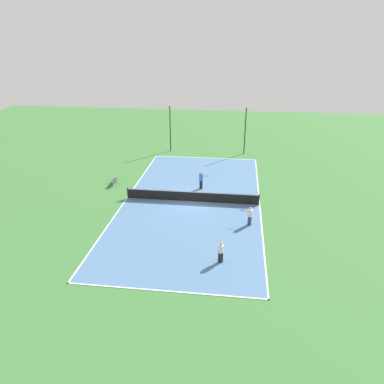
{
  "coord_description": "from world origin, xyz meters",
  "views": [
    {
      "loc": [
        3.62,
        -28.7,
        13.4
      ],
      "look_at": [
        0.0,
        0.0,
        0.9
      ],
      "focal_mm": 35.0,
      "sensor_mm": 36.0,
      "label": 1
    }
  ],
  "objects_px": {
    "bench": "(114,181)",
    "player_near_blue": "(201,179)",
    "tennis_net": "(192,196)",
    "player_near_white": "(250,215)",
    "player_far_white": "(221,251)",
    "fence_post_back_left": "(170,129)",
    "fence_post_back_right": "(245,131)",
    "tennis_ball_near_net": "(167,183)",
    "tennis_ball_far_baseline": "(183,186)",
    "tennis_ball_midcourt": "(221,237)",
    "tennis_ball_right_alley": "(176,160)"
  },
  "relations": [
    {
      "from": "bench",
      "to": "tennis_ball_midcourt",
      "type": "relative_size",
      "value": 20.68
    },
    {
      "from": "bench",
      "to": "player_near_white",
      "type": "relative_size",
      "value": 0.98
    },
    {
      "from": "bench",
      "to": "player_near_blue",
      "type": "distance_m",
      "value": 8.28
    },
    {
      "from": "fence_post_back_right",
      "to": "player_near_white",
      "type": "bearing_deg",
      "value": -88.78
    },
    {
      "from": "player_near_blue",
      "to": "player_near_white",
      "type": "bearing_deg",
      "value": -51.03
    },
    {
      "from": "tennis_net",
      "to": "bench",
      "type": "bearing_deg",
      "value": 160.05
    },
    {
      "from": "tennis_net",
      "to": "tennis_ball_right_alley",
      "type": "xyz_separation_m",
      "value": [
        -3.15,
        10.74,
        -0.45
      ]
    },
    {
      "from": "player_near_blue",
      "to": "fence_post_back_left",
      "type": "xyz_separation_m",
      "value": [
        -4.88,
        11.35,
        1.73
      ]
    },
    {
      "from": "tennis_net",
      "to": "player_near_white",
      "type": "xyz_separation_m",
      "value": [
        4.78,
        -3.58,
        0.32
      ]
    },
    {
      "from": "player_far_white",
      "to": "player_near_blue",
      "type": "bearing_deg",
      "value": -35.92
    },
    {
      "from": "tennis_net",
      "to": "player_near_white",
      "type": "height_order",
      "value": "player_near_white"
    },
    {
      "from": "bench",
      "to": "tennis_ball_far_baseline",
      "type": "relative_size",
      "value": 20.68
    },
    {
      "from": "tennis_ball_midcourt",
      "to": "tennis_ball_right_alley",
      "type": "height_order",
      "value": "same"
    },
    {
      "from": "tennis_ball_near_net",
      "to": "tennis_net",
      "type": "bearing_deg",
      "value": -52.63
    },
    {
      "from": "fence_post_back_right",
      "to": "bench",
      "type": "bearing_deg",
      "value": -136.83
    },
    {
      "from": "bench",
      "to": "tennis_ball_right_alley",
      "type": "xyz_separation_m",
      "value": [
        4.62,
        7.92,
        -0.33
      ]
    },
    {
      "from": "tennis_ball_near_net",
      "to": "fence_post_back_left",
      "type": "bearing_deg",
      "value": 98.27
    },
    {
      "from": "player_far_white",
      "to": "tennis_ball_midcourt",
      "type": "height_order",
      "value": "player_far_white"
    },
    {
      "from": "tennis_ball_far_baseline",
      "to": "fence_post_back_right",
      "type": "height_order",
      "value": "fence_post_back_right"
    },
    {
      "from": "tennis_ball_near_net",
      "to": "fence_post_back_right",
      "type": "height_order",
      "value": "fence_post_back_right"
    },
    {
      "from": "tennis_ball_midcourt",
      "to": "bench",
      "type": "bearing_deg",
      "value": 141.01
    },
    {
      "from": "tennis_net",
      "to": "tennis_ball_near_net",
      "type": "distance_m",
      "value": 4.76
    },
    {
      "from": "tennis_ball_near_net",
      "to": "fence_post_back_right",
      "type": "xyz_separation_m",
      "value": [
        7.28,
        10.48,
        2.65
      ]
    },
    {
      "from": "player_near_blue",
      "to": "tennis_ball_far_baseline",
      "type": "bearing_deg",
      "value": 176.68
    },
    {
      "from": "player_far_white",
      "to": "tennis_ball_midcourt",
      "type": "relative_size",
      "value": 21.07
    },
    {
      "from": "tennis_net",
      "to": "bench",
      "type": "xyz_separation_m",
      "value": [
        -7.78,
        2.82,
        -0.13
      ]
    },
    {
      "from": "tennis_ball_near_net",
      "to": "fence_post_back_left",
      "type": "xyz_separation_m",
      "value": [
        -1.52,
        10.48,
        2.65
      ]
    },
    {
      "from": "player_near_white",
      "to": "fence_post_back_right",
      "type": "xyz_separation_m",
      "value": [
        -0.38,
        17.83,
        1.87
      ]
    },
    {
      "from": "tennis_ball_far_baseline",
      "to": "tennis_ball_midcourt",
      "type": "distance_m",
      "value": 9.75
    },
    {
      "from": "tennis_ball_far_baseline",
      "to": "fence_post_back_right",
      "type": "bearing_deg",
      "value": 62.9
    },
    {
      "from": "tennis_net",
      "to": "tennis_ball_right_alley",
      "type": "distance_m",
      "value": 11.2
    },
    {
      "from": "tennis_net",
      "to": "fence_post_back_right",
      "type": "relative_size",
      "value": 2.09
    },
    {
      "from": "player_near_blue",
      "to": "fence_post_back_right",
      "type": "bearing_deg",
      "value": 76.31
    },
    {
      "from": "tennis_net",
      "to": "tennis_ball_far_baseline",
      "type": "xyz_separation_m",
      "value": [
        -1.27,
        3.16,
        -0.45
      ]
    },
    {
      "from": "tennis_ball_near_net",
      "to": "fence_post_back_right",
      "type": "relative_size",
      "value": 0.01
    },
    {
      "from": "fence_post_back_left",
      "to": "fence_post_back_right",
      "type": "bearing_deg",
      "value": 0.0
    },
    {
      "from": "player_near_white",
      "to": "player_near_blue",
      "type": "bearing_deg",
      "value": -41.52
    },
    {
      "from": "player_far_white",
      "to": "player_near_white",
      "type": "bearing_deg",
      "value": -67.5
    },
    {
      "from": "player_far_white",
      "to": "tennis_ball_near_net",
      "type": "height_order",
      "value": "player_far_white"
    },
    {
      "from": "tennis_net",
      "to": "fence_post_back_left",
      "type": "xyz_separation_m",
      "value": [
        -4.4,
        14.25,
        2.2
      ]
    },
    {
      "from": "tennis_net",
      "to": "player_near_blue",
      "type": "xyz_separation_m",
      "value": [
        0.48,
        2.89,
        0.47
      ]
    },
    {
      "from": "player_near_white",
      "to": "fence_post_back_right",
      "type": "distance_m",
      "value": 17.93
    },
    {
      "from": "tennis_ball_far_baseline",
      "to": "player_far_white",
      "type": "bearing_deg",
      "value": -70.67
    },
    {
      "from": "player_far_white",
      "to": "fence_post_back_left",
      "type": "height_order",
      "value": "fence_post_back_left"
    },
    {
      "from": "bench",
      "to": "tennis_ball_near_net",
      "type": "bearing_deg",
      "value": -79.08
    },
    {
      "from": "tennis_ball_right_alley",
      "to": "fence_post_back_left",
      "type": "xyz_separation_m",
      "value": [
        -1.25,
        3.5,
        2.65
      ]
    },
    {
      "from": "tennis_ball_midcourt",
      "to": "fence_post_back_right",
      "type": "distance_m",
      "value": 20.2
    },
    {
      "from": "player_far_white",
      "to": "tennis_ball_near_net",
      "type": "bearing_deg",
      "value": -22.92
    },
    {
      "from": "player_near_white",
      "to": "tennis_ball_midcourt",
      "type": "distance_m",
      "value": 3.03
    },
    {
      "from": "tennis_net",
      "to": "tennis_ball_midcourt",
      "type": "bearing_deg",
      "value": -64.14
    }
  ]
}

